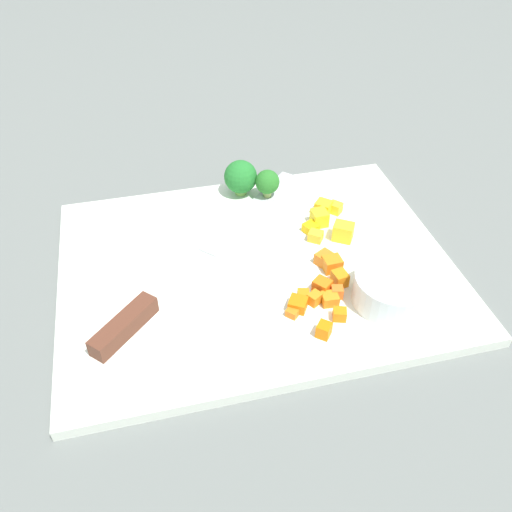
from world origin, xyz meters
TOP-DOWN VIEW (x-y plane):
  - ground_plane at (0.00, 0.00)m, footprint 4.00×4.00m
  - cutting_board at (0.00, 0.00)m, footprint 0.42×0.32m
  - prep_bowl at (-0.12, 0.09)m, footprint 0.08×0.08m
  - chef_knife at (0.09, 0.01)m, footprint 0.27×0.27m
  - carrot_dice_0 at (-0.06, 0.10)m, footprint 0.02×0.01m
  - carrot_dice_1 at (-0.03, 0.07)m, footprint 0.01×0.01m
  - carrot_dice_2 at (-0.06, 0.08)m, footprint 0.02×0.02m
  - carrot_dice_3 at (-0.02, 0.08)m, footprint 0.01×0.01m
  - carrot_dice_4 at (-0.08, 0.03)m, footprint 0.02×0.02m
  - carrot_dice_5 at (-0.04, 0.07)m, footprint 0.02×0.02m
  - carrot_dice_6 at (-0.07, 0.02)m, footprint 0.02×0.02m
  - carrot_dice_7 at (-0.08, 0.05)m, footprint 0.02×0.02m
  - carrot_dice_8 at (-0.04, 0.11)m, footprint 0.02×0.02m
  - carrot_dice_9 at (-0.02, 0.08)m, footprint 0.02×0.02m
  - carrot_dice_10 at (-0.07, 0.07)m, footprint 0.01×0.01m
  - carrot_dice_11 at (-0.05, 0.06)m, footprint 0.02×0.02m
  - pepper_dice_0 at (-0.11, -0.02)m, footprint 0.03×0.03m
  - pepper_dice_1 at (-0.09, -0.05)m, footprint 0.02×0.02m
  - pepper_dice_2 at (-0.12, -0.07)m, footprint 0.02×0.02m
  - pepper_dice_3 at (-0.07, -0.02)m, footprint 0.02×0.02m
  - pepper_dice_4 at (-0.07, -0.04)m, footprint 0.02×0.02m
  - pepper_dice_5 at (-0.10, -0.07)m, footprint 0.02×0.02m
  - broccoli_floret_0 at (-0.04, -0.12)m, footprint 0.03×0.03m
  - broccoli_floret_1 at (-0.01, -0.13)m, footprint 0.04×0.04m

SIDE VIEW (x-z plane):
  - ground_plane at x=0.00m, z-range 0.00..0.00m
  - cutting_board at x=0.00m, z-range 0.00..0.01m
  - carrot_dice_3 at x=-0.02m, z-range 0.01..0.02m
  - pepper_dice_4 at x=-0.07m, z-range 0.01..0.02m
  - carrot_dice_1 at x=-0.03m, z-range 0.01..0.02m
  - carrot_dice_2 at x=-0.06m, z-range 0.01..0.02m
  - carrot_dice_0 at x=-0.06m, z-range 0.01..0.02m
  - pepper_dice_3 at x=-0.07m, z-range 0.01..0.02m
  - carrot_dice_9 at x=-0.02m, z-range 0.01..0.02m
  - carrot_dice_10 at x=-0.07m, z-range 0.01..0.02m
  - carrot_dice_5 at x=-0.04m, z-range 0.01..0.02m
  - chef_knife at x=0.09m, z-range 0.01..0.03m
  - carrot_dice_6 at x=-0.07m, z-range 0.01..0.02m
  - pepper_dice_2 at x=-0.12m, z-range 0.01..0.02m
  - carrot_dice_8 at x=-0.04m, z-range 0.01..0.03m
  - carrot_dice_4 at x=-0.08m, z-range 0.01..0.03m
  - carrot_dice_7 at x=-0.08m, z-range 0.01..0.03m
  - carrot_dice_11 at x=-0.05m, z-range 0.01..0.03m
  - pepper_dice_5 at x=-0.10m, z-range 0.01..0.03m
  - pepper_dice_1 at x=-0.09m, z-range 0.01..0.03m
  - pepper_dice_0 at x=-0.11m, z-range 0.01..0.03m
  - prep_bowl at x=-0.12m, z-range 0.01..0.04m
  - broccoli_floret_0 at x=-0.04m, z-range 0.02..0.05m
  - broccoli_floret_1 at x=-0.01m, z-range 0.01..0.06m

